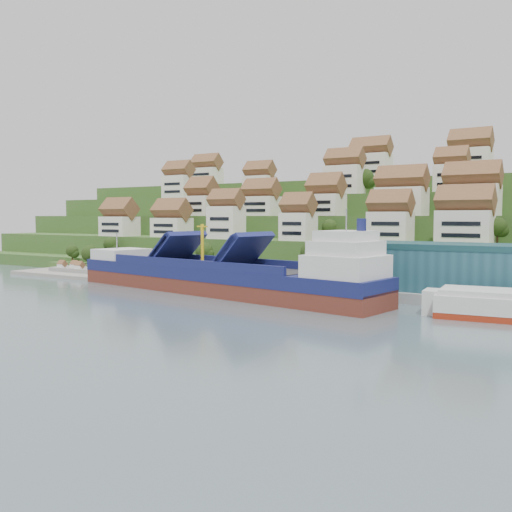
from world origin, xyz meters
The scene contains 10 objects.
ground centered at (0.00, 0.00, 0.00)m, with size 300.00×300.00×0.00m, color slate.
quay centered at (20.00, 15.00, 1.10)m, with size 180.00×14.00×2.20m, color gray.
pebble_beach centered at (-58.00, 12.00, 0.50)m, with size 45.00×20.00×1.00m, color gray.
hillside centered at (0.00, 103.55, 10.66)m, with size 260.00×128.00×31.00m.
hillside_village centered at (8.20, 60.00, 24.01)m, with size 154.74×62.45×28.97m.
hillside_trees centered at (-11.52, 43.94, 16.16)m, with size 142.43×62.53×30.73m.
warehouse centered at (52.00, 17.00, 7.20)m, with size 60.00×15.00×10.00m, color #235160.
flagpole centered at (18.11, 10.00, 6.88)m, with size 1.28×0.16×8.00m.
beach_huts centered at (-60.00, 10.75, 2.10)m, with size 14.40×3.70×2.20m.
cargo_ship centered at (1.63, 0.67, 3.59)m, with size 87.25×26.27×19.23m.
Camera 1 is at (77.99, -105.34, 17.89)m, focal length 40.00 mm.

